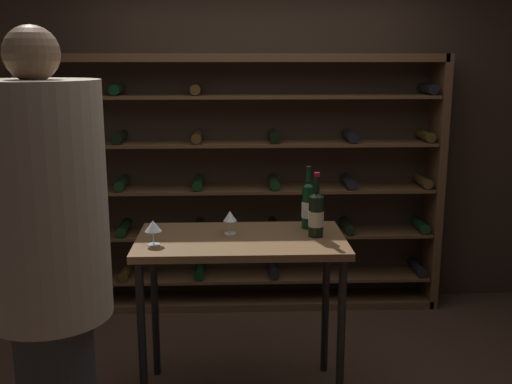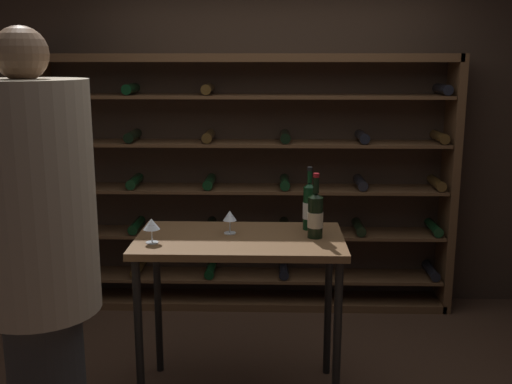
# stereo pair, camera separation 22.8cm
# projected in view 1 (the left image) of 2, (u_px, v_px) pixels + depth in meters

# --- Properties ---
(back_wall) EXTENTS (5.54, 0.10, 2.91)m
(back_wall) POSITION_uv_depth(u_px,v_px,m) (260.00, 120.00, 4.77)
(back_wall) COLOR #3D2B1E
(back_wall) RESTS_ON ground
(wine_rack) EXTENTS (3.15, 0.32, 1.96)m
(wine_rack) POSITION_uv_depth(u_px,v_px,m) (235.00, 186.00, 4.66)
(wine_rack) COLOR brown
(wine_rack) RESTS_ON ground
(tasting_table) EXTENTS (1.15, 0.64, 0.96)m
(tasting_table) POSITION_uv_depth(u_px,v_px,m) (241.00, 257.00, 3.38)
(tasting_table) COLOR brown
(tasting_table) RESTS_ON ground
(person_bystander_dark_jacket) EXTENTS (0.51, 0.51, 2.06)m
(person_bystander_dark_jacket) POSITION_uv_depth(u_px,v_px,m) (47.00, 258.00, 2.47)
(person_bystander_dark_jacket) COLOR #2E2E2E
(person_bystander_dark_jacket) RESTS_ON ground
(wine_bottle_red_label) EXTENTS (0.09, 0.09, 0.36)m
(wine_bottle_red_label) POSITION_uv_depth(u_px,v_px,m) (316.00, 214.00, 3.35)
(wine_bottle_red_label) COLOR black
(wine_bottle_red_label) RESTS_ON tasting_table
(wine_bottle_amber_reserve) EXTENTS (0.07, 0.07, 0.37)m
(wine_bottle_amber_reserve) POSITION_uv_depth(u_px,v_px,m) (308.00, 205.00, 3.50)
(wine_bottle_amber_reserve) COLOR black
(wine_bottle_amber_reserve) RESTS_ON tasting_table
(wine_glass_stemmed_left) EXTENTS (0.08, 0.08, 0.13)m
(wine_glass_stemmed_left) POSITION_uv_depth(u_px,v_px,m) (230.00, 217.00, 3.40)
(wine_glass_stemmed_left) COLOR silver
(wine_glass_stemmed_left) RESTS_ON tasting_table
(wine_glass_stemmed_center) EXTENTS (0.09, 0.09, 0.13)m
(wine_glass_stemmed_center) POSITION_uv_depth(u_px,v_px,m) (153.00, 227.00, 3.20)
(wine_glass_stemmed_center) COLOR silver
(wine_glass_stemmed_center) RESTS_ON tasting_table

